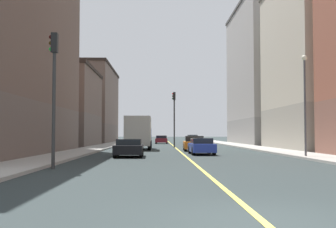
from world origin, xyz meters
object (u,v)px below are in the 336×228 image
object	(u,v)px
traffic_light_right_near	(54,81)
traffic_light_median_far	(174,112)
car_black	(129,148)
building_left_far	(277,75)
car_red	(145,140)
box_truck	(139,133)
car_orange	(194,144)
car_silver	(193,139)
street_lamp_left_near	(305,94)
car_teal	(192,139)
car_maroon	(162,140)
building_right_distant	(79,105)
building_right_midblock	(47,107)
car_blue	(201,146)

from	to	relation	value
traffic_light_right_near	traffic_light_median_far	xyz separation A→B (m)	(6.58, 28.72, 0.08)
traffic_light_median_far	car_black	bearing A→B (deg)	-101.40
building_left_far	car_black	bearing A→B (deg)	-120.78
traffic_light_median_far	car_red	xyz separation A→B (m)	(-3.89, 15.53, -3.49)
traffic_light_right_near	box_truck	size ratio (longest dim) A/B	0.79
car_orange	car_silver	bearing A→B (deg)	85.62
box_truck	car_red	bearing A→B (deg)	90.33
traffic_light_right_near	street_lamp_left_near	xyz separation A→B (m)	(14.40, 7.98, 0.19)
car_red	car_silver	xyz separation A→B (m)	(7.61, 4.32, 0.04)
traffic_light_median_far	car_orange	bearing A→B (deg)	-80.31
car_black	car_teal	distance (m)	48.13
car_black	car_maroon	size ratio (longest dim) A/B	0.99
traffic_light_right_near	car_red	distance (m)	44.46
car_red	box_truck	size ratio (longest dim) A/B	0.54
car_orange	car_maroon	bearing A→B (deg)	95.93
building_left_far	car_black	distance (m)	39.99
building_right_distant	box_truck	world-z (taller)	building_right_distant
box_truck	building_right_midblock	bearing A→B (deg)	137.45
building_right_midblock	car_silver	xyz separation A→B (m)	(19.48, 14.92, -4.26)
car_orange	car_blue	size ratio (longest dim) A/B	1.04
building_right_midblock	traffic_light_median_far	distance (m)	16.53
car_orange	car_blue	distance (m)	6.89
building_right_midblock	car_blue	xyz separation A→B (m)	(17.27, -20.72, -4.27)
building_right_midblock	box_truck	size ratio (longest dim) A/B	1.82
traffic_light_right_near	car_black	bearing A→B (deg)	74.24
building_right_distant	building_right_midblock	bearing A→B (deg)	-90.00
building_right_distant	car_silver	xyz separation A→B (m)	(19.48, -6.12, -5.93)
car_maroon	car_silver	xyz separation A→B (m)	(5.04, 1.45, 0.01)
building_right_midblock	box_truck	xyz separation A→B (m)	(11.99, -11.01, -3.21)
car_red	car_blue	bearing A→B (deg)	-80.22
car_orange	car_black	world-z (taller)	car_orange
traffic_light_right_near	car_silver	distance (m)	49.76
car_black	building_right_midblock	bearing A→B (deg)	116.57
building_right_distant	car_black	distance (m)	46.85
traffic_light_median_far	car_black	xyz separation A→B (m)	(-3.82, -18.94, -3.47)
car_blue	car_silver	distance (m)	35.70
building_right_midblock	car_black	bearing A→B (deg)	-63.43
car_blue	box_truck	world-z (taller)	box_truck
building_right_distant	car_maroon	bearing A→B (deg)	-27.67
street_lamp_left_near	car_maroon	bearing A→B (deg)	103.13
building_left_far	building_right_midblock	bearing A→B (deg)	-163.47
car_black	car_teal	xyz separation A→B (m)	(8.19, 47.43, 0.06)
car_orange	car_silver	size ratio (longest dim) A/B	1.09
car_blue	car_teal	xyz separation A→B (m)	(2.86, 44.28, 0.05)
building_right_distant	box_truck	bearing A→B (deg)	-69.48
car_red	building_left_far	bearing A→B (deg)	-3.37
traffic_light_right_near	building_left_far	bearing A→B (deg)	62.32
car_maroon	car_orange	bearing A→B (deg)	-84.07
street_lamp_left_near	car_teal	bearing A→B (deg)	94.01
street_lamp_left_near	car_silver	bearing A→B (deg)	95.76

